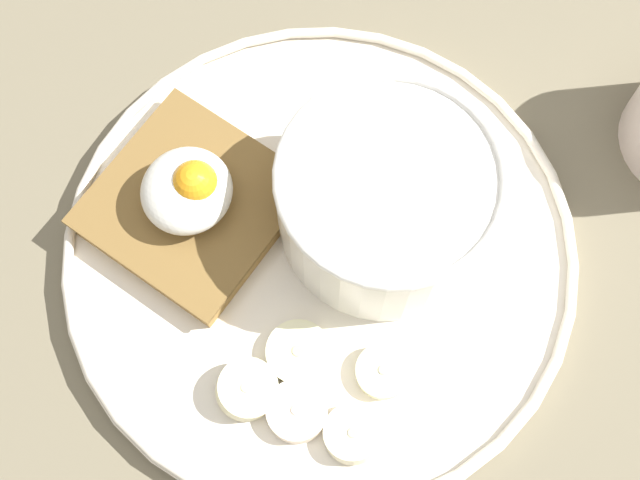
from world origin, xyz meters
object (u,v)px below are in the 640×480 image
(poached_egg, at_px, (188,189))
(banana_slice_left, at_px, (298,352))
(banana_slice_inner, at_px, (383,371))
(oatmeal_bowl, at_px, (387,200))
(banana_slice_right, at_px, (242,387))
(toast_slice, at_px, (192,205))
(banana_slice_front, at_px, (297,411))
(banana_slice_back, at_px, (353,434))

(poached_egg, xyz_separation_m, banana_slice_left, (-0.05, -0.09, -0.03))
(poached_egg, xyz_separation_m, banana_slice_inner, (-0.04, -0.14, -0.03))
(oatmeal_bowl, height_order, banana_slice_right, oatmeal_bowl)
(banana_slice_right, bearing_deg, banana_slice_inner, -57.47)
(banana_slice_inner, bearing_deg, banana_slice_left, 103.25)
(toast_slice, relative_size, banana_slice_inner, 3.07)
(oatmeal_bowl, height_order, banana_slice_front, oatmeal_bowl)
(poached_egg, xyz_separation_m, banana_slice_back, (-0.08, -0.14, -0.02))
(banana_slice_inner, bearing_deg, banana_slice_back, 179.47)
(toast_slice, height_order, banana_slice_inner, toast_slice)
(oatmeal_bowl, bearing_deg, banana_slice_left, 174.38)
(banana_slice_left, bearing_deg, poached_egg, 61.40)
(banana_slice_inner, bearing_deg, poached_egg, 74.08)
(oatmeal_bowl, relative_size, banana_slice_right, 2.61)
(banana_slice_front, relative_size, banana_slice_right, 0.98)
(banana_slice_back, bearing_deg, poached_egg, 60.81)
(toast_slice, xyz_separation_m, poached_egg, (0.00, -0.00, 0.02))
(banana_slice_back, height_order, banana_slice_right, banana_slice_right)
(toast_slice, distance_m, banana_slice_right, 0.11)
(banana_slice_left, height_order, banana_slice_back, banana_slice_back)
(banana_slice_front, relative_size, banana_slice_left, 1.29)
(banana_slice_front, distance_m, banana_slice_inner, 0.05)
(banana_slice_back, bearing_deg, banana_slice_inner, -0.53)
(toast_slice, distance_m, banana_slice_front, 0.13)
(banana_slice_inner, bearing_deg, toast_slice, 74.41)
(oatmeal_bowl, height_order, toast_slice, oatmeal_bowl)
(toast_slice, bearing_deg, banana_slice_front, -126.39)
(poached_egg, bearing_deg, banana_slice_back, -119.19)
(banana_slice_right, bearing_deg, banana_slice_left, -31.66)
(banana_slice_front, relative_size, banana_slice_inner, 1.20)
(poached_egg, xyz_separation_m, banana_slice_front, (-0.08, -0.10, -0.03))
(oatmeal_bowl, xyz_separation_m, banana_slice_right, (-0.12, 0.03, -0.03))
(oatmeal_bowl, relative_size, poached_egg, 2.35)
(toast_slice, bearing_deg, banana_slice_right, -137.19)
(banana_slice_left, bearing_deg, toast_slice, 61.92)
(poached_egg, height_order, banana_slice_inner, poached_egg)
(poached_egg, relative_size, banana_slice_front, 1.13)
(oatmeal_bowl, bearing_deg, toast_slice, 112.61)
(poached_egg, height_order, banana_slice_back, poached_egg)
(banana_slice_left, bearing_deg, banana_slice_front, -154.79)
(toast_slice, height_order, poached_egg, poached_egg)
(banana_slice_left, xyz_separation_m, banana_slice_inner, (0.01, -0.05, 0.00))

